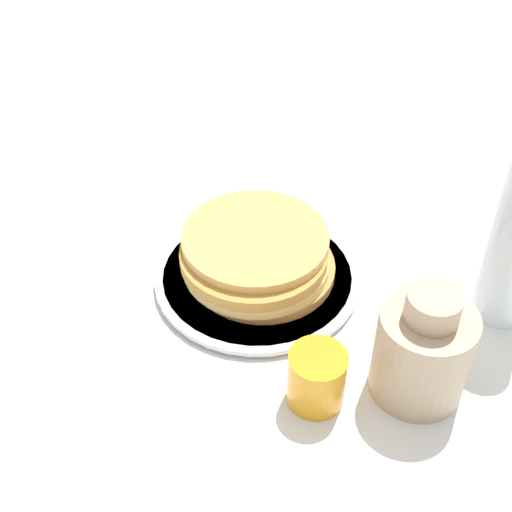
{
  "coord_description": "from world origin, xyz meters",
  "views": [
    {
      "loc": [
        0.29,
        0.56,
        0.64
      ],
      "look_at": [
        -0.03,
        -0.0,
        0.04
      ],
      "focal_mm": 50.0,
      "sensor_mm": 36.0,
      "label": 1
    }
  ],
  "objects_px": {
    "juice_glass": "(317,378)",
    "cream_jug": "(423,350)",
    "plate": "(256,275)",
    "pancake_stack": "(257,256)"
  },
  "relations": [
    {
      "from": "pancake_stack",
      "to": "juice_glass",
      "type": "distance_m",
      "value": 0.2
    },
    {
      "from": "pancake_stack",
      "to": "cream_jug",
      "type": "xyz_separation_m",
      "value": [
        -0.07,
        0.23,
        0.02
      ]
    },
    {
      "from": "plate",
      "to": "cream_jug",
      "type": "relative_size",
      "value": 1.83
    },
    {
      "from": "plate",
      "to": "juice_glass",
      "type": "height_order",
      "value": "juice_glass"
    },
    {
      "from": "cream_jug",
      "to": "juice_glass",
      "type": "bearing_deg",
      "value": -21.16
    },
    {
      "from": "plate",
      "to": "juice_glass",
      "type": "bearing_deg",
      "value": 79.67
    },
    {
      "from": "juice_glass",
      "to": "cream_jug",
      "type": "height_order",
      "value": "cream_jug"
    },
    {
      "from": "plate",
      "to": "cream_jug",
      "type": "bearing_deg",
      "value": 106.6
    },
    {
      "from": "juice_glass",
      "to": "cream_jug",
      "type": "xyz_separation_m",
      "value": [
        -0.1,
        0.04,
        0.03
      ]
    },
    {
      "from": "plate",
      "to": "pancake_stack",
      "type": "bearing_deg",
      "value": -166.95
    }
  ]
}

